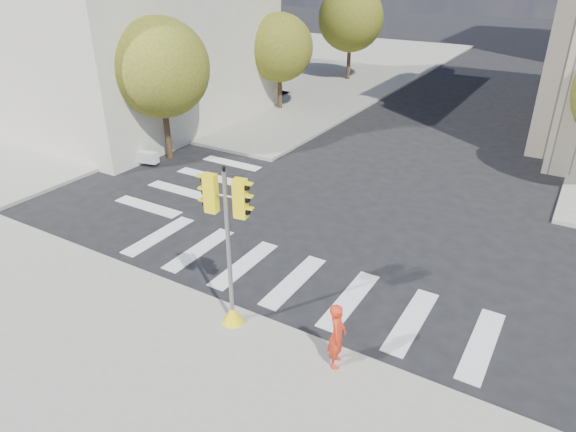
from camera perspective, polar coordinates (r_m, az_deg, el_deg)
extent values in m
plane|color=black|center=(16.77, 4.42, -4.07)|extent=(160.00, 160.00, 0.00)
cube|color=gray|center=(47.76, -3.10, 16.53)|extent=(28.00, 40.00, 0.15)
cube|color=beige|center=(33.71, -21.85, 20.69)|extent=(18.00, 14.00, 12.00)
cylinder|color=#382616|center=(24.97, -13.25, 8.97)|extent=(0.28, 0.28, 2.45)
sphere|color=#355F1B|center=(24.26, -14.01, 15.68)|extent=(4.40, 4.40, 4.40)
cylinder|color=#382616|center=(32.63, -0.91, 13.54)|extent=(0.28, 0.28, 2.17)
sphere|color=#355F1B|center=(32.12, -0.95, 18.20)|extent=(4.00, 4.00, 4.00)
cylinder|color=#382616|center=(41.24, 6.74, 16.50)|extent=(0.28, 0.28, 2.62)
sphere|color=#355F1B|center=(40.79, 7.00, 20.97)|extent=(4.80, 4.80, 4.80)
cone|color=yellow|center=(13.48, -6.18, -10.77)|extent=(0.56, 0.56, 0.50)
cylinder|color=gray|center=(12.45, -6.59, -4.03)|extent=(0.11, 0.11, 4.19)
cylinder|color=black|center=(11.50, -7.15, 5.17)|extent=(0.07, 0.07, 0.12)
cylinder|color=gray|center=(11.76, -6.97, 2.23)|extent=(0.90, 0.20, 0.06)
cube|color=yellow|center=(11.93, -8.57, 2.51)|extent=(0.33, 0.26, 0.95)
cube|color=yellow|center=(11.59, -5.32, 1.94)|extent=(0.33, 0.26, 0.95)
imported|color=red|center=(11.91, 5.47, -13.07)|extent=(0.58, 0.70, 1.65)
cube|color=silver|center=(25.93, -20.01, 6.78)|extent=(5.95, 1.65, 0.50)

